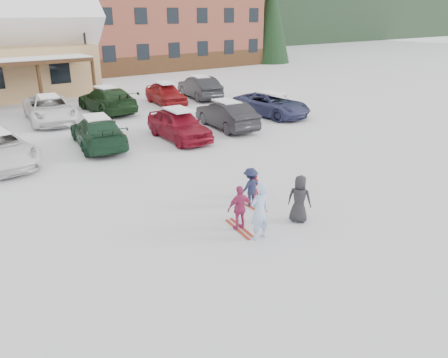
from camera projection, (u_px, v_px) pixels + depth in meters
ground at (236, 221)px, 13.23m from camera, size 160.00×160.00×0.00m
lamp_post at (85, 44)px, 32.67m from camera, size 0.50×0.25×6.49m
conifer_1 at (271, 8)px, 51.59m from camera, size 4.84×4.84×11.22m
conifer_3 at (34, 19)px, 47.78m from camera, size 3.96×3.96×9.18m
conifer_4 at (228, 6)px, 64.22m from camera, size 5.06×5.06×11.73m
adult_skier at (260, 211)px, 11.94m from camera, size 0.62×0.41×1.68m
toddler_red at (254, 185)px, 14.83m from camera, size 0.50×0.44×0.85m
child_navy at (250, 187)px, 14.07m from camera, size 0.85×0.50×1.30m
skis_child_navy at (250, 205)px, 14.30m from camera, size 0.23×1.40×0.03m
child_magenta at (240, 208)px, 12.52m from camera, size 0.84×0.45×1.36m
skis_child_magenta at (240, 229)px, 12.76m from camera, size 0.42×1.41×0.03m
bystander_dark at (299, 199)px, 12.99m from camera, size 0.78×0.85×1.46m
parked_car_3 at (98, 132)px, 20.29m from camera, size 2.74×5.10×1.41m
parked_car_4 at (179, 124)px, 21.43m from camera, size 1.98×4.48×1.50m
parked_car_5 at (226, 115)px, 23.46m from camera, size 2.06×4.63×1.48m
parked_car_6 at (271, 104)px, 26.30m from camera, size 2.89×5.23×1.39m
parked_car_10 at (50, 109)px, 24.85m from camera, size 3.11×5.60×1.48m
parked_car_11 at (107, 100)px, 27.27m from camera, size 2.36×5.43×1.55m
parked_car_12 at (166, 93)px, 29.58m from camera, size 2.15×4.41×1.45m
parked_car_13 at (200, 87)px, 31.57m from camera, size 2.47×4.99×1.57m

